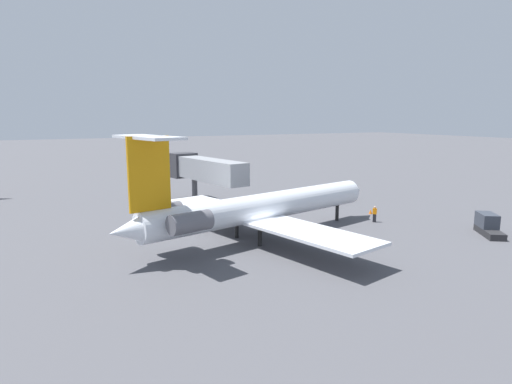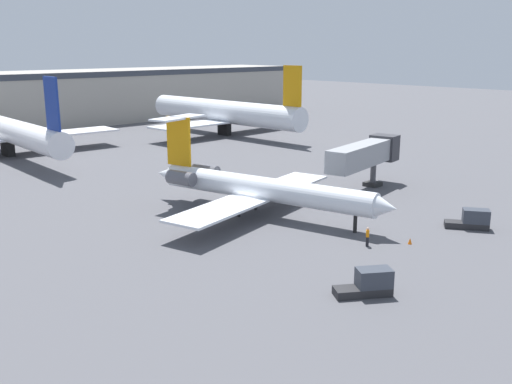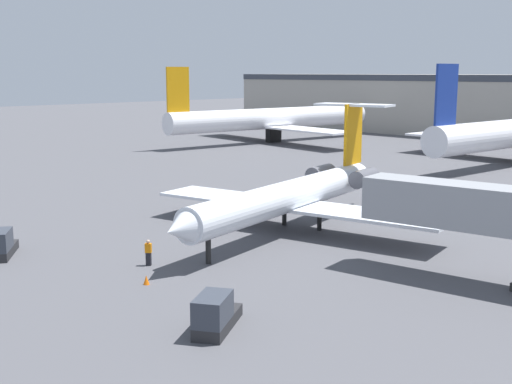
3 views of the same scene
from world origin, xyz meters
TOP-DOWN VIEW (x-y plane):
  - ground_plane at (0.00, 0.00)m, footprint 400.00×400.00m
  - regional_jet at (1.74, 0.05)m, footprint 24.54×27.99m
  - jet_bridge at (19.11, -1.43)m, footprint 14.62×5.38m
  - ground_crew_marshaller at (1.91, -13.86)m, footprint 0.48×0.45m
  - baggage_tug_lead at (-6.48, -19.94)m, footprint 4.09×3.42m
  - baggage_tug_trailing at (13.23, -17.78)m, footprint 3.35×4.12m
  - traffic_cone_near at (5.05, -16.16)m, footprint 0.36×0.36m

SIDE VIEW (x-z plane):
  - ground_plane at x=0.00m, z-range -0.10..0.00m
  - traffic_cone_near at x=5.05m, z-range 0.00..0.55m
  - baggage_tug_lead at x=-6.48m, z-range -0.11..1.79m
  - baggage_tug_trailing at x=13.23m, z-range -0.11..1.79m
  - ground_crew_marshaller at x=1.91m, z-range 0.01..1.70m
  - regional_jet at x=1.74m, z-range -1.76..7.67m
  - jet_bridge at x=19.11m, z-range 1.33..7.36m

